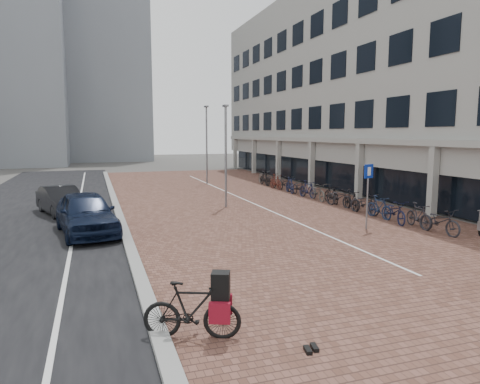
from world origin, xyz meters
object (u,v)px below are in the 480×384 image
Objects in this scene: car_navy at (86,213)px; car_dark at (61,200)px; hero_bike at (192,309)px; parking_sign at (368,185)px.

car_navy is 1.17× the size of car_dark.
car_dark is (-1.20, 4.84, -0.14)m from car_navy.
car_navy is 10.16m from hero_bike.
car_navy is 2.50× the size of hero_bike.
car_dark is 15.14m from hero_bike.
car_dark is at bearing 125.90° from parking_sign.
car_navy is at bearing 33.23° from hero_bike.
car_dark is 2.14× the size of hero_bike.
hero_bike is 0.73× the size of parking_sign.
car_dark is at bearing 34.09° from hero_bike.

